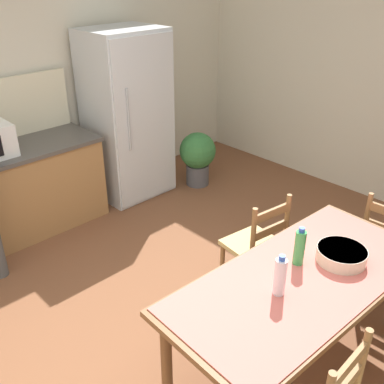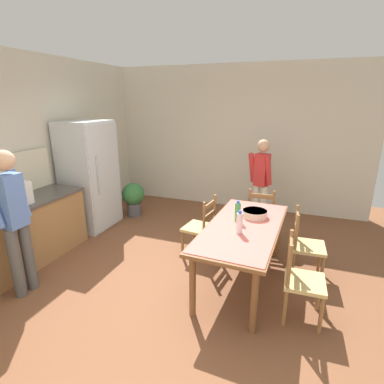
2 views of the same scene
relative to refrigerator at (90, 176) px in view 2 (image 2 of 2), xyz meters
The scene contains 15 objects.
ground_plane 2.70m from the refrigerator, 120.20° to the right, with size 8.32×8.32×0.00m, color brown.
wall_right 3.00m from the refrigerator, 47.78° to the right, with size 0.12×5.20×2.90m, color beige.
refrigerator is the anchor object (origin of this frame).
microwave 1.60m from the refrigerator, behind, with size 0.50×0.39×0.30m.
dining_table 3.02m from the refrigerator, 105.91° to the right, with size 1.90×0.93×0.76m.
bottle_near_centre 3.07m from the refrigerator, 110.16° to the right, with size 0.07×0.07×0.27m.
bottle_off_centre 2.88m from the refrigerator, 104.59° to the right, with size 0.07×0.07×0.27m.
serving_bowl 3.01m from the refrigerator, 99.58° to the right, with size 0.32×0.32×0.09m.
chair_side_near_right 3.68m from the refrigerator, 96.96° to the right, with size 0.44×0.42×0.91m.
chair_head_end 3.02m from the refrigerator, 82.30° to the right, with size 0.41×0.43×0.91m.
chair_side_near_left 3.84m from the refrigerator, 109.65° to the right, with size 0.43×0.41×0.91m.
chair_side_far_right 2.28m from the refrigerator, 99.67° to the right, with size 0.47×0.45×0.91m.
person_at_counter 2.00m from the refrigerator, 165.55° to the right, with size 0.43×0.30×1.72m.
person_by_table 3.00m from the refrigerator, 71.52° to the right, with size 0.36×0.45×1.59m.
potted_plant 0.99m from the refrigerator, 31.73° to the right, with size 0.44×0.44×0.67m.
Camera 2 is at (-2.90, -1.26, 2.22)m, focal length 28.00 mm.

